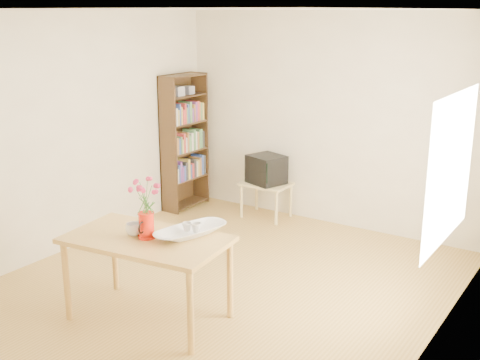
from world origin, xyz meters
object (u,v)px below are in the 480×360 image
Objects in this scene: table at (147,247)px; mug at (134,229)px; pitcher at (147,226)px; television at (267,169)px; bowl at (190,212)px.

mug is (-0.12, -0.02, 0.14)m from table.
table is 6.38× the size of pitcher.
television is at bearing 87.32° from pitcher.
mug is at bearing -63.36° from television.
pitcher is 0.44× the size of television.
pitcher is at bearing 146.79° from mug.
television reaches higher than table.
mug is at bearing 175.45° from pitcher.
television is at bearing -123.93° from mug.
television is (-0.55, 2.87, -0.21)m from pitcher.
table is at bearing 160.68° from pitcher.
pitcher is at bearing -138.27° from bowl.
mug is (-0.13, -0.02, -0.05)m from pitcher.
bowl reaches higher than table.
bowl reaches higher than pitcher.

